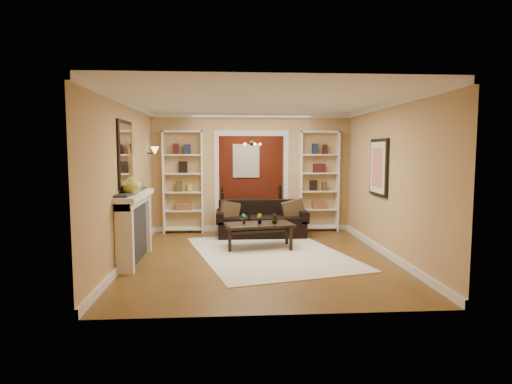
{
  "coord_description": "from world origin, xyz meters",
  "views": [
    {
      "loc": [
        -0.56,
        -8.67,
        1.87
      ],
      "look_at": [
        -0.03,
        -0.8,
        1.09
      ],
      "focal_mm": 30.0,
      "sensor_mm": 36.0,
      "label": 1
    }
  ],
  "objects": [
    {
      "name": "plant_center",
      "position": [
        0.04,
        -0.67,
        0.57
      ],
      "size": [
        0.13,
        0.13,
        0.19
      ],
      "primitive_type": "imported",
      "rotation": [
        0.0,
        0.0,
        2.13
      ],
      "color": "#336626",
      "rests_on": "coffee_table"
    },
    {
      "name": "dining_window",
      "position": [
        0.0,
        3.93,
        1.55
      ],
      "size": [
        0.78,
        0.03,
        0.98
      ],
      "primitive_type": "cube",
      "color": "#8CA5CC",
      "rests_on": "wall_back"
    },
    {
      "name": "wall_front",
      "position": [
        0.0,
        -4.0,
        1.35
      ],
      "size": [
        8.0,
        0.0,
        8.0
      ],
      "primitive_type": "plane",
      "rotation": [
        -1.57,
        0.0,
        0.0
      ],
      "color": "tan",
      "rests_on": "ground"
    },
    {
      "name": "area_rug",
      "position": [
        0.2,
        -1.07,
        0.01
      ],
      "size": [
        3.22,
        3.92,
        0.01
      ],
      "primitive_type": "cube",
      "rotation": [
        0.0,
        0.0,
        0.25
      ],
      "color": "silver",
      "rests_on": "floor"
    },
    {
      "name": "wall_right",
      "position": [
        2.25,
        0.0,
        1.35
      ],
      "size": [
        0.0,
        8.0,
        8.0
      ],
      "primitive_type": "plane",
      "rotation": [
        1.57,
        0.0,
        -1.57
      ],
      "color": "tan",
      "rests_on": "ground"
    },
    {
      "name": "plant_left",
      "position": [
        -0.25,
        -0.67,
        0.58
      ],
      "size": [
        0.13,
        0.12,
        0.2
      ],
      "primitive_type": "imported",
      "rotation": [
        0.0,
        0.0,
        0.74
      ],
      "color": "#336626",
      "rests_on": "coffee_table"
    },
    {
      "name": "bookshelf_right",
      "position": [
        1.55,
        1.03,
        1.15
      ],
      "size": [
        0.9,
        0.3,
        2.3
      ],
      "primitive_type": "cube",
      "color": "white",
      "rests_on": "floor"
    },
    {
      "name": "plant_right",
      "position": [
        0.34,
        -0.67,
        0.58
      ],
      "size": [
        0.14,
        0.14,
        0.2
      ],
      "primitive_type": "imported",
      "rotation": [
        0.0,
        0.0,
        4.46
      ],
      "color": "#336626",
      "rests_on": "coffee_table"
    },
    {
      "name": "pillow_left",
      "position": [
        -0.51,
        0.43,
        0.58
      ],
      "size": [
        0.43,
        0.29,
        0.42
      ],
      "primitive_type": "cube",
      "rotation": [
        0.0,
        0.0,
        0.44
      ],
      "color": "brown",
      "rests_on": "sofa"
    },
    {
      "name": "bookshelf_left",
      "position": [
        -1.55,
        1.03,
        1.15
      ],
      "size": [
        0.9,
        0.3,
        2.3
      ],
      "primitive_type": "cube",
      "color": "white",
      "rests_on": "floor"
    },
    {
      "name": "dining_table",
      "position": [
        0.09,
        2.65,
        0.26
      ],
      "size": [
        1.49,
        0.83,
        0.52
      ],
      "primitive_type": "imported",
      "rotation": [
        0.0,
        0.0,
        1.57
      ],
      "color": "black",
      "rests_on": "floor"
    },
    {
      "name": "fireplace",
      "position": [
        -2.09,
        -1.5,
        0.58
      ],
      "size": [
        0.32,
        1.7,
        1.16
      ],
      "primitive_type": "cube",
      "color": "white",
      "rests_on": "floor"
    },
    {
      "name": "framed_art",
      "position": [
        2.21,
        -1.0,
        1.55
      ],
      "size": [
        0.04,
        0.85,
        1.05
      ],
      "primitive_type": "cube",
      "color": "black",
      "rests_on": "wall_right"
    },
    {
      "name": "dining_chair_ne",
      "position": [
        0.64,
        2.35,
        0.45
      ],
      "size": [
        0.57,
        0.57,
        0.91
      ],
      "primitive_type": "cube",
      "rotation": [
        0.0,
        0.0,
        -1.25
      ],
      "color": "black",
      "rests_on": "floor"
    },
    {
      "name": "wall_left",
      "position": [
        -2.25,
        0.0,
        1.35
      ],
      "size": [
        0.0,
        8.0,
        8.0
      ],
      "primitive_type": "plane",
      "rotation": [
        1.57,
        0.0,
        1.57
      ],
      "color": "tan",
      "rests_on": "ground"
    },
    {
      "name": "dining_chair_se",
      "position": [
        0.64,
        2.95,
        0.46
      ],
      "size": [
        0.52,
        0.52,
        0.93
      ],
      "primitive_type": "cube",
      "rotation": [
        0.0,
        0.0,
        -1.42
      ],
      "color": "black",
      "rests_on": "floor"
    },
    {
      "name": "dining_chair_nw",
      "position": [
        -0.46,
        2.35,
        0.4
      ],
      "size": [
        0.49,
        0.49,
        0.8
      ],
      "primitive_type": "cube",
      "rotation": [
        0.0,
        0.0,
        1.29
      ],
      "color": "black",
      "rests_on": "floor"
    },
    {
      "name": "partition_wall",
      "position": [
        0.0,
        1.2,
        1.35
      ],
      "size": [
        4.5,
        0.15,
        2.7
      ],
      "primitive_type": "cube",
      "color": "tan",
      "rests_on": "floor"
    },
    {
      "name": "mirror",
      "position": [
        -2.23,
        -1.5,
        1.8
      ],
      "size": [
        0.03,
        0.95,
        1.1
      ],
      "primitive_type": "cube",
      "color": "silver",
      "rests_on": "wall_left"
    },
    {
      "name": "pillow_right",
      "position": [
        0.87,
        0.43,
        0.6
      ],
      "size": [
        0.47,
        0.19,
        0.46
      ],
      "primitive_type": "cube",
      "rotation": [
        0.0,
        0.0,
        0.13
      ],
      "color": "brown",
      "rests_on": "sofa"
    },
    {
      "name": "wall_back",
      "position": [
        0.0,
        4.0,
        1.35
      ],
      "size": [
        8.0,
        0.0,
        8.0
      ],
      "primitive_type": "plane",
      "rotation": [
        1.57,
        0.0,
        0.0
      ],
      "color": "tan",
      "rests_on": "ground"
    },
    {
      "name": "wall_sconce",
      "position": [
        -2.15,
        0.55,
        1.83
      ],
      "size": [
        0.18,
        0.18,
        0.22
      ],
      "primitive_type": "cube",
      "color": "#FFE0A5",
      "rests_on": "wall_left"
    },
    {
      "name": "coffee_table",
      "position": [
        0.04,
        -0.67,
        0.24
      ],
      "size": [
        1.36,
        0.92,
        0.47
      ],
      "primitive_type": "cube",
      "rotation": [
        0.0,
        0.0,
        0.2
      ],
      "color": "black",
      "rests_on": "floor"
    },
    {
      "name": "vase",
      "position": [
        -2.09,
        -1.76,
        1.33
      ],
      "size": [
        0.41,
        0.41,
        0.34
      ],
      "primitive_type": "imported",
      "rotation": [
        0.0,
        0.0,
        0.33
      ],
      "color": "gold",
      "rests_on": "fireplace"
    },
    {
      "name": "ceiling",
      "position": [
        0.0,
        0.0,
        2.7
      ],
      "size": [
        8.0,
        8.0,
        0.0
      ],
      "primitive_type": "plane",
      "rotation": [
        3.14,
        0.0,
        0.0
      ],
      "color": "white",
      "rests_on": "ground"
    },
    {
      "name": "floor",
      "position": [
        0.0,
        0.0,
        0.0
      ],
      "size": [
        8.0,
        8.0,
        0.0
      ],
      "primitive_type": "plane",
      "color": "brown",
      "rests_on": "ground"
    },
    {
      "name": "chandelier",
      "position": [
        0.0,
        2.7,
        2.02
      ],
      "size": [
        0.5,
        0.5,
        0.3
      ],
      "primitive_type": "cube",
      "color": "#39241A",
      "rests_on": "ceiling"
    },
    {
      "name": "sofa",
      "position": [
        0.18,
        0.45,
        0.38
      ],
      "size": [
        1.96,
        0.84,
        0.76
      ],
      "primitive_type": "cube",
      "color": "black",
      "rests_on": "floor"
    },
    {
      "name": "red_back_panel",
      "position": [
        0.0,
        3.97,
        1.32
      ],
      "size": [
        4.44,
        0.04,
        2.64
      ],
      "primitive_type": "cube",
      "color": "maroon",
      "rests_on": "floor"
    },
    {
      "name": "dining_chair_sw",
      "position": [
        -0.46,
        2.95,
        0.45
      ],
      "size": [
        0.51,
        0.51,
        0.89
      ],
      "primitive_type": "cube",
      "rotation": [
        0.0,
        0.0,
        1.4
      ],
      "color": "black",
      "rests_on": "floor"
    }
  ]
}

